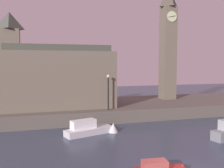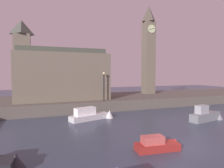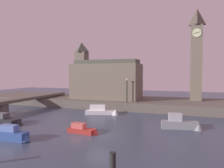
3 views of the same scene
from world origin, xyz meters
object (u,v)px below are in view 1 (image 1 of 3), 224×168
at_px(streetlamp, 108,88).
at_px(boat_ferry_white, 94,129).
at_px(parliament_hall, 55,76).
at_px(clock_tower, 168,42).

relative_size(streetlamp, boat_ferry_white, 0.71).
distance_m(parliament_hall, boat_ferry_white, 9.94).
bearing_deg(parliament_hall, boat_ferry_white, -69.65).
distance_m(clock_tower, boat_ferry_white, 20.07).
height_order(clock_tower, boat_ferry_white, clock_tower).
bearing_deg(streetlamp, parliament_hall, 145.17).
height_order(streetlamp, boat_ferry_white, streetlamp).
bearing_deg(clock_tower, parliament_hall, -171.00).
bearing_deg(boat_ferry_white, parliament_hall, 110.35).
bearing_deg(parliament_hall, streetlamp, -34.83).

